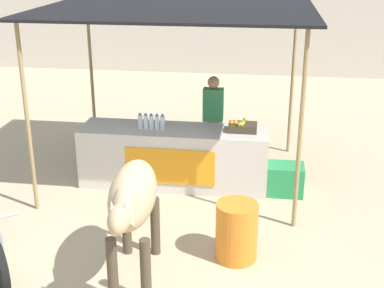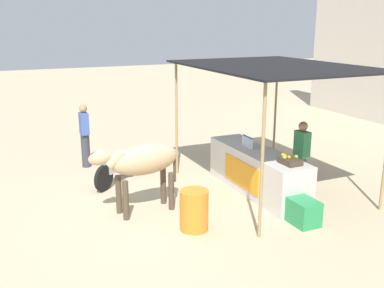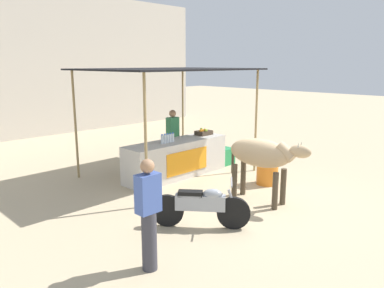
# 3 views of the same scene
# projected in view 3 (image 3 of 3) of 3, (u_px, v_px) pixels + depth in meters

# --- Properties ---
(ground_plane) EXTENTS (60.00, 60.00, 0.00)m
(ground_plane) POSITION_uv_depth(u_px,v_px,m) (243.00, 196.00, 8.39)
(ground_plane) COLOR tan
(building_wall_far) EXTENTS (16.00, 0.50, 5.79)m
(building_wall_far) POSITION_uv_depth(u_px,v_px,m) (38.00, 64.00, 14.94)
(building_wall_far) COLOR beige
(building_wall_far) RESTS_ON ground
(stall_counter) EXTENTS (3.00, 0.82, 0.96)m
(stall_counter) POSITION_uv_depth(u_px,v_px,m) (177.00, 159.00, 9.81)
(stall_counter) COLOR beige
(stall_counter) RESTS_ON ground
(stall_awning) EXTENTS (4.20, 3.20, 2.80)m
(stall_awning) POSITION_uv_depth(u_px,v_px,m) (168.00, 73.00, 9.55)
(stall_awning) COLOR black
(stall_awning) RESTS_ON ground
(water_bottle_row) EXTENTS (0.43, 0.07, 0.25)m
(water_bottle_row) POSITION_uv_depth(u_px,v_px,m) (168.00, 138.00, 9.41)
(water_bottle_row) COLOR silver
(water_bottle_row) RESTS_ON stall_counter
(fruit_crate) EXTENTS (0.44, 0.32, 0.18)m
(fruit_crate) POSITION_uv_depth(u_px,v_px,m) (204.00, 132.00, 10.47)
(fruit_crate) COLOR #3F3326
(fruit_crate) RESTS_ON stall_counter
(vendor_behind_counter) EXTENTS (0.34, 0.22, 1.65)m
(vendor_behind_counter) POSITION_uv_depth(u_px,v_px,m) (173.00, 138.00, 10.63)
(vendor_behind_counter) COLOR #383842
(vendor_behind_counter) RESTS_ON ground
(cooler_box) EXTENTS (0.60, 0.44, 0.48)m
(cooler_box) POSITION_uv_depth(u_px,v_px,m) (223.00, 156.00, 11.02)
(cooler_box) COLOR #268C4C
(cooler_box) RESTS_ON ground
(water_barrel) EXTENTS (0.52, 0.52, 0.75)m
(water_barrel) POSITION_uv_depth(u_px,v_px,m) (267.00, 169.00, 9.20)
(water_barrel) COLOR orange
(water_barrel) RESTS_ON ground
(cow) EXTENTS (0.65, 1.84, 1.44)m
(cow) POSITION_uv_depth(u_px,v_px,m) (262.00, 155.00, 7.85)
(cow) COLOR tan
(cow) RESTS_ON ground
(motorcycle_parked) EXTENTS (1.20, 1.44, 0.90)m
(motorcycle_parked) POSITION_uv_depth(u_px,v_px,m) (201.00, 205.00, 6.73)
(motorcycle_parked) COLOR black
(motorcycle_parked) RESTS_ON ground
(passerby_on_street) EXTENTS (0.34, 0.22, 1.65)m
(passerby_on_street) POSITION_uv_depth(u_px,v_px,m) (149.00, 214.00, 5.26)
(passerby_on_street) COLOR #383842
(passerby_on_street) RESTS_ON ground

